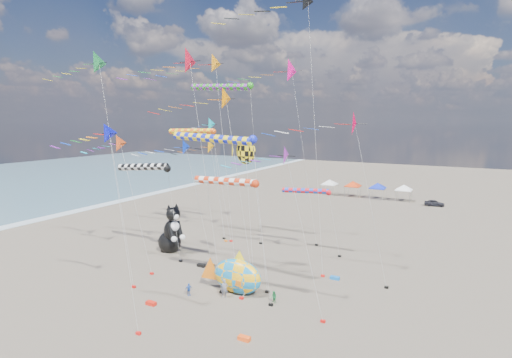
{
  "coord_description": "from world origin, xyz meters",
  "views": [
    {
      "loc": [
        19.79,
        -21.25,
        15.65
      ],
      "look_at": [
        1.96,
        12.0,
        10.13
      ],
      "focal_mm": 28.0,
      "sensor_mm": 36.0,
      "label": 1
    }
  ],
  "objects_px": {
    "fish_inflatable": "(237,276)",
    "parked_car": "(434,203)",
    "cat_inflatable": "(171,227)",
    "person_adult": "(224,289)",
    "child_green": "(274,297)",
    "child_blue": "(189,289)"
  },
  "relations": [
    {
      "from": "cat_inflatable",
      "to": "child_blue",
      "type": "bearing_deg",
      "value": -22.44
    },
    {
      "from": "person_adult",
      "to": "parked_car",
      "type": "bearing_deg",
      "value": 37.37
    },
    {
      "from": "cat_inflatable",
      "to": "parked_car",
      "type": "distance_m",
      "value": 50.39
    },
    {
      "from": "child_green",
      "to": "parked_car",
      "type": "relative_size",
      "value": 0.31
    },
    {
      "from": "cat_inflatable",
      "to": "fish_inflatable",
      "type": "xyz_separation_m",
      "value": [
        12.83,
        -6.19,
        -1.43
      ]
    },
    {
      "from": "child_green",
      "to": "fish_inflatable",
      "type": "bearing_deg",
      "value": -161.48
    },
    {
      "from": "fish_inflatable",
      "to": "parked_car",
      "type": "height_order",
      "value": "fish_inflatable"
    },
    {
      "from": "person_adult",
      "to": "parked_car",
      "type": "relative_size",
      "value": 0.48
    },
    {
      "from": "cat_inflatable",
      "to": "parked_car",
      "type": "relative_size",
      "value": 1.74
    },
    {
      "from": "cat_inflatable",
      "to": "person_adult",
      "type": "xyz_separation_m",
      "value": [
        12.4,
        -7.62,
        -2.18
      ]
    },
    {
      "from": "person_adult",
      "to": "child_green",
      "type": "distance_m",
      "value": 4.5
    },
    {
      "from": "cat_inflatable",
      "to": "fish_inflatable",
      "type": "height_order",
      "value": "cat_inflatable"
    },
    {
      "from": "cat_inflatable",
      "to": "child_green",
      "type": "relative_size",
      "value": 5.66
    },
    {
      "from": "child_green",
      "to": "person_adult",
      "type": "bearing_deg",
      "value": -142.55
    },
    {
      "from": "person_adult",
      "to": "child_blue",
      "type": "xyz_separation_m",
      "value": [
        -3.07,
        -1.17,
        -0.25
      ]
    },
    {
      "from": "person_adult",
      "to": "parked_car",
      "type": "distance_m",
      "value": 52.58
    },
    {
      "from": "child_green",
      "to": "child_blue",
      "type": "distance_m",
      "value": 7.77
    },
    {
      "from": "fish_inflatable",
      "to": "child_blue",
      "type": "bearing_deg",
      "value": -143.4
    },
    {
      "from": "fish_inflatable",
      "to": "child_blue",
      "type": "relative_size",
      "value": 5.64
    },
    {
      "from": "cat_inflatable",
      "to": "parked_car",
      "type": "height_order",
      "value": "cat_inflatable"
    },
    {
      "from": "fish_inflatable",
      "to": "parked_car",
      "type": "bearing_deg",
      "value": 75.34
    },
    {
      "from": "person_adult",
      "to": "parked_car",
      "type": "xyz_separation_m",
      "value": [
        13.36,
        50.85,
        -0.24
      ]
    }
  ]
}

